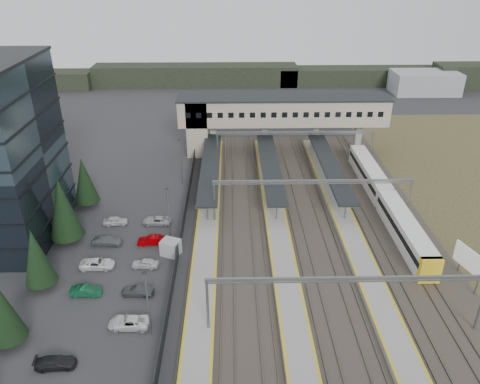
{
  "coord_description": "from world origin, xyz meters",
  "views": [
    {
      "loc": [
        0.57,
        -44.78,
        35.56
      ],
      "look_at": [
        1.75,
        16.65,
        4.0
      ],
      "focal_mm": 35.0,
      "sensor_mm": 36.0,
      "label": 1
    }
  ],
  "objects_px": {
    "relay_cabin_far": "(171,247)",
    "train": "(385,200)",
    "footbridge": "(268,114)",
    "billboard": "(471,262)"
  },
  "relations": [
    {
      "from": "relay_cabin_far",
      "to": "train",
      "type": "relative_size",
      "value": 0.08
    },
    {
      "from": "train",
      "to": "billboard",
      "type": "relative_size",
      "value": 6.91
    },
    {
      "from": "train",
      "to": "footbridge",
      "type": "bearing_deg",
      "value": 123.8
    },
    {
      "from": "relay_cabin_far",
      "to": "train",
      "type": "bearing_deg",
      "value": 19.31
    },
    {
      "from": "train",
      "to": "relay_cabin_far",
      "type": "bearing_deg",
      "value": -160.69
    },
    {
      "from": "footbridge",
      "to": "train",
      "type": "xyz_separation_m",
      "value": [
        16.3,
        -24.35,
        -6.04
      ]
    },
    {
      "from": "train",
      "to": "billboard",
      "type": "xyz_separation_m",
      "value": [
        4.66,
        -17.83,
        1.14
      ]
    },
    {
      "from": "relay_cabin_far",
      "to": "train",
      "type": "xyz_separation_m",
      "value": [
        31.55,
        11.05,
        0.83
      ]
    },
    {
      "from": "relay_cabin_far",
      "to": "billboard",
      "type": "distance_m",
      "value": 36.89
    },
    {
      "from": "billboard",
      "to": "relay_cabin_far",
      "type": "bearing_deg",
      "value": 169.41
    }
  ]
}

